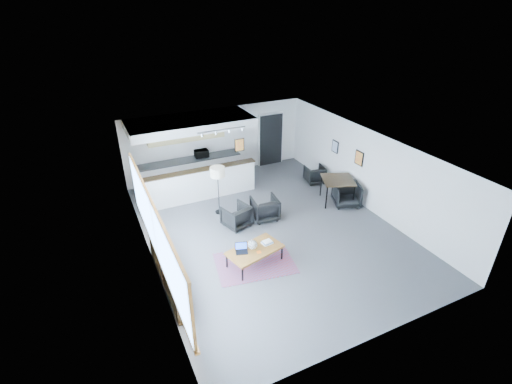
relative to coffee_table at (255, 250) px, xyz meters
name	(u,v)px	position (x,y,z in m)	size (l,w,h in m)	color
room	(271,191)	(1.10, 1.27, 0.87)	(7.02, 9.02, 2.62)	#48484B
window	(155,232)	(-2.36, 0.37, 1.02)	(0.10, 5.95, 1.66)	#8CBFFF
console	(169,272)	(-2.20, 0.22, -0.11)	(0.35, 3.00, 0.80)	black
kitchenette	(192,152)	(-0.10, 4.97, 0.94)	(4.20, 1.96, 2.60)	white
doorway	(271,139)	(3.40, 5.69, 0.64)	(1.10, 0.12, 2.15)	black
track_light	(222,131)	(0.51, 3.47, 2.09)	(1.60, 0.07, 0.15)	silver
wall_art_lower	(359,158)	(4.57, 1.67, 1.12)	(0.03, 0.38, 0.48)	black
wall_art_upper	(335,147)	(4.57, 2.97, 1.07)	(0.03, 0.34, 0.44)	black
kilim_rug	(255,263)	(0.00, 0.00, -0.43)	(2.23, 1.71, 0.01)	#5B2F47
coffee_table	(255,250)	(0.00, 0.00, 0.00)	(1.58, 1.10, 0.47)	brown
laptop	(241,249)	(-0.34, 0.08, 0.10)	(0.37, 0.34, 0.22)	black
ceramic_pot	(253,245)	(-0.04, 0.04, 0.16)	(0.25, 0.25, 0.25)	gray
book_stack	(267,242)	(0.40, 0.08, 0.07)	(0.30, 0.25, 0.08)	silver
coaster	(259,252)	(0.04, -0.17, 0.04)	(0.13, 0.13, 0.01)	#E5590C
armchair_left	(236,215)	(0.27, 1.87, -0.05)	(0.74, 0.69, 0.76)	black
armchair_right	(265,207)	(1.25, 1.90, -0.04)	(0.77, 0.72, 0.79)	black
floor_lamp	(218,174)	(0.08, 2.86, 0.96)	(0.47, 0.47, 1.60)	black
dining_table	(338,181)	(3.93, 1.81, 0.34)	(1.32, 1.32, 0.85)	black
dining_chair_near	(347,195)	(4.10, 1.50, -0.07)	(0.70, 0.66, 0.72)	black
dining_chair_far	(315,175)	(4.10, 3.41, -0.14)	(0.57, 0.53, 0.59)	black
microwave	(201,153)	(0.37, 5.42, 0.66)	(0.49, 0.27, 0.33)	black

